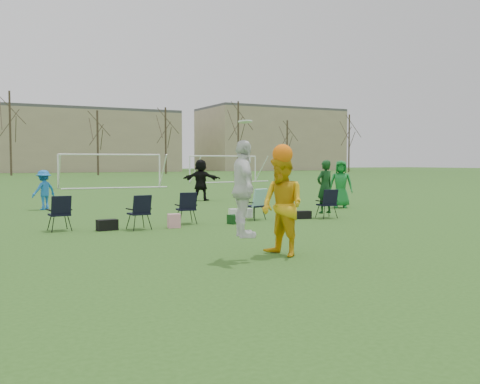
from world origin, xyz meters
TOP-DOWN VIEW (x-y plane):
  - ground at (0.00, 0.00)m, footprint 260.00×260.00m
  - fielder_blue at (-2.70, 15.06)m, footprint 1.16×1.00m
  - fielder_green_far at (8.24, 10.50)m, footprint 1.13×1.05m
  - fielder_black at (4.73, 16.85)m, footprint 1.85×1.59m
  - center_contest at (-0.13, 1.98)m, footprint 1.78×1.29m
  - sideline_setup at (1.85, 7.82)m, footprint 9.16×1.90m
  - goal_mid at (4.00, 32.00)m, footprint 7.40×0.63m
  - goal_right at (16.00, 38.00)m, footprint 7.35×1.14m
  - tree_line at (0.24, 69.85)m, footprint 110.28×3.28m
  - building_row at (6.73, 96.00)m, footprint 126.00×16.00m

SIDE VIEW (x-z plane):
  - ground at x=0.00m, z-range 0.00..0.00m
  - sideline_setup at x=1.85m, z-range -0.40..1.54m
  - fielder_blue at x=-2.70m, z-range 0.00..1.56m
  - fielder_green_far at x=8.24m, z-range 0.00..1.94m
  - fielder_black at x=4.73m, z-range 0.00..2.01m
  - center_contest at x=-0.13m, z-range -0.17..2.51m
  - goal_mid at x=4.00m, z-range 0.69..3.15m
  - goal_right at x=16.00m, z-range 0.69..3.15m
  - tree_line at x=0.24m, z-range -0.61..10.79m
  - building_row at x=6.73m, z-range -0.51..12.49m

